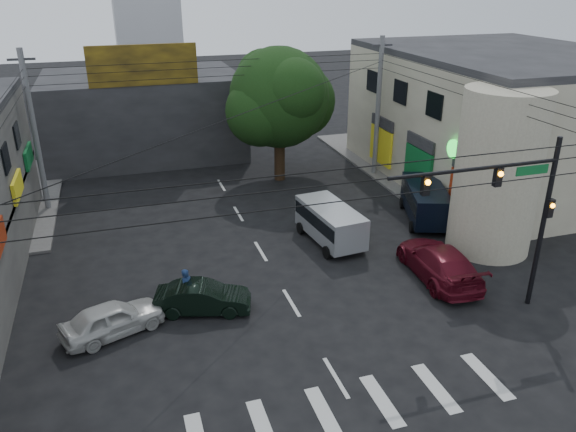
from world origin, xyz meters
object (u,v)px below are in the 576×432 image
traffic_officer (187,289)px  white_compact (113,319)px  navy_van (425,203)px  traffic_gantry (512,201)px  dark_sedan (203,298)px  utility_pole_far_right (378,108)px  silver_minivan (330,225)px  maroon_sedan (439,262)px  street_tree (279,98)px  utility_pole_far_left (35,133)px

traffic_officer → white_compact: bearing=157.0°
navy_van → traffic_officer: bearing=129.2°
traffic_gantry → dark_sedan: size_ratio=1.76×
utility_pole_far_right → silver_minivan: bearing=-127.0°
white_compact → maroon_sedan: size_ratio=0.75×
dark_sedan → maroon_sedan: (10.65, -0.41, 0.15)m
silver_minivan → navy_van: bearing=-85.9°
street_tree → navy_van: street_tree is taller
dark_sedan → navy_van: bearing=-51.7°
street_tree → maroon_sedan: bearing=-78.6°
silver_minivan → traffic_officer: bearing=110.7°
white_compact → navy_van: (16.94, 6.05, 0.34)m
traffic_gantry → utility_pole_far_left: (-18.32, 17.00, -0.23)m
street_tree → silver_minivan: street_tree is taller
utility_pole_far_left → maroon_sedan: bearing=-38.5°
utility_pole_far_right → maroon_sedan: size_ratio=1.65×
street_tree → traffic_gantry: bearing=-78.0°
street_tree → navy_van: size_ratio=1.63×
silver_minivan → navy_van: 6.19m
utility_pole_far_right → white_compact: size_ratio=2.19×
utility_pole_far_left → traffic_officer: (6.33, -13.00, -3.73)m
navy_van → traffic_gantry: bearing=-172.8°
traffic_officer → maroon_sedan: bearing=-46.4°
dark_sedan → white_compact: white_compact is taller
traffic_officer → navy_van: bearing=-21.7°
dark_sedan → silver_minivan: silver_minivan is taller
silver_minivan → white_compact: bearing=108.6°
street_tree → dark_sedan: 17.10m
street_tree → utility_pole_far_right: utility_pole_far_right is taller
street_tree → navy_van: bearing=-57.2°
utility_pole_far_left → utility_pole_far_right: 21.00m
navy_van → dark_sedan: bearing=131.9°
utility_pole_far_right → dark_sedan: 19.95m
traffic_gantry → maroon_sedan: size_ratio=1.29×
white_compact → silver_minivan: bearing=-85.9°
navy_van → white_compact: bearing=129.0°
utility_pole_far_right → street_tree: bearing=171.3°
street_tree → traffic_gantry: street_tree is taller
traffic_gantry → silver_minivan: bearing=117.6°
traffic_gantry → utility_pole_far_right: 17.21m
traffic_gantry → traffic_officer: bearing=161.5°
traffic_gantry → utility_pole_far_left: utility_pole_far_left is taller
silver_minivan → traffic_officer: (-7.84, -3.95, -0.10)m
dark_sedan → traffic_officer: size_ratio=2.34×
traffic_gantry → white_compact: size_ratio=1.71×
traffic_officer → traffic_gantry: bearing=-60.1°
street_tree → traffic_gantry: 18.42m
white_compact → traffic_officer: (3.01, 1.01, 0.21)m
street_tree → maroon_sedan: (3.02, -14.93, -4.69)m
utility_pole_far_right → silver_minivan: utility_pole_far_right is taller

